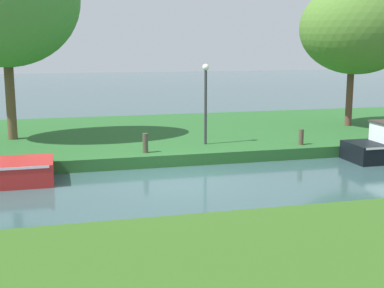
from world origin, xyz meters
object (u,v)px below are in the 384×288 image
at_px(lamp_post, 206,94).
at_px(mooring_post_near, 301,137).
at_px(willow_tree_centre, 358,28).
at_px(mooring_post_far, 145,143).

distance_m(lamp_post, mooring_post_near, 3.77).
relative_size(willow_tree_centre, mooring_post_near, 10.93).
bearing_deg(mooring_post_far, willow_tree_centre, 18.67).
distance_m(mooring_post_near, mooring_post_far, 5.66).
xyz_separation_m(willow_tree_centre, lamp_post, (-7.33, -2.31, -2.40)).
height_order(willow_tree_centre, mooring_post_far, willow_tree_centre).
relative_size(willow_tree_centre, mooring_post_far, 9.46).
xyz_separation_m(mooring_post_near, mooring_post_far, (-5.66, 0.00, 0.04)).
bearing_deg(mooring_post_far, lamp_post, 22.38).
distance_m(willow_tree_centre, mooring_post_far, 10.94).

